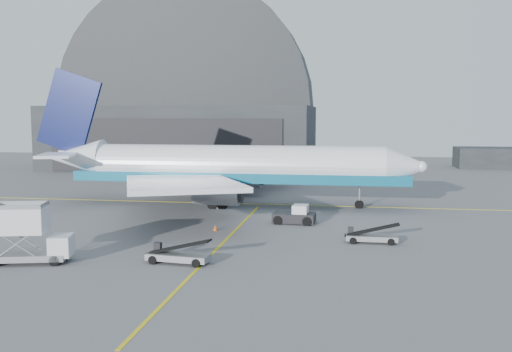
% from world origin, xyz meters
% --- Properties ---
extents(ground, '(200.00, 200.00, 0.00)m').
position_xyz_m(ground, '(0.00, 0.00, 0.00)').
color(ground, '#565659').
rests_on(ground, ground).
extents(taxi_lines, '(80.00, 42.12, 0.02)m').
position_xyz_m(taxi_lines, '(0.00, 12.67, 0.01)').
color(taxi_lines, gold).
rests_on(taxi_lines, ground).
extents(hangar, '(50.00, 28.30, 28.00)m').
position_xyz_m(hangar, '(-22.00, 64.95, 9.54)').
color(hangar, black).
rests_on(hangar, ground).
extents(distant_bldg_a, '(14.00, 8.00, 4.00)m').
position_xyz_m(distant_bldg_a, '(38.00, 72.00, 0.00)').
color(distant_bldg_a, black).
rests_on(distant_bldg_a, ground).
extents(airliner, '(45.71, 44.32, 16.04)m').
position_xyz_m(airliner, '(-4.28, 18.89, 4.49)').
color(airliner, white).
rests_on(airliner, ground).
extents(catering_truck, '(6.16, 3.49, 4.00)m').
position_xyz_m(catering_truck, '(-12.28, -8.79, 2.02)').
color(catering_truck, slate).
rests_on(catering_truck, ground).
extents(pushback_tug, '(4.14, 2.60, 1.85)m').
position_xyz_m(pushback_tug, '(5.06, 9.01, 0.69)').
color(pushback_tug, black).
rests_on(pushback_tug, ground).
extents(belt_loader_a, '(4.83, 2.09, 1.81)m').
position_xyz_m(belt_loader_a, '(-1.77, -7.12, 0.56)').
color(belt_loader_a, slate).
rests_on(belt_loader_a, ground).
extents(belt_loader_b, '(4.40, 1.55, 1.68)m').
position_xyz_m(belt_loader_b, '(11.92, 1.57, 0.52)').
color(belt_loader_b, slate).
rests_on(belt_loader_b, ground).
extents(traffic_cone, '(0.38, 0.38, 0.55)m').
position_xyz_m(traffic_cone, '(-1.77, 4.36, 0.26)').
color(traffic_cone, '#E24D07').
rests_on(traffic_cone, ground).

